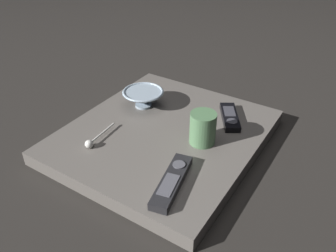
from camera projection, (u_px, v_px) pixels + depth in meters
name	position (u px, v px, depth m)	size (l,w,h in m)	color
ground_plane	(164.00, 142.00, 1.08)	(6.00, 6.00, 0.00)	black
table	(164.00, 136.00, 1.07)	(0.55, 0.62, 0.04)	#5B5651
cereal_bowl	(143.00, 97.00, 1.16)	(0.14, 0.14, 0.06)	#8C9EAD
coffee_mug	(203.00, 128.00, 0.98)	(0.08, 0.08, 0.10)	#4C724C
teaspoon	(92.00, 141.00, 0.99)	(0.03, 0.13, 0.02)	silver
tv_remote_near	(230.00, 117.00, 1.11)	(0.12, 0.15, 0.02)	black
tv_remote_far	(172.00, 181.00, 0.85)	(0.09, 0.20, 0.02)	black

